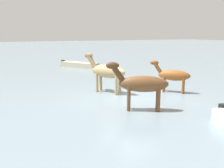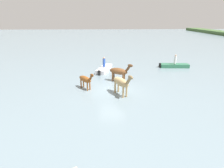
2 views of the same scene
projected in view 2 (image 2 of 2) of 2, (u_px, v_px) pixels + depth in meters
The scene contains 8 objects.
ground_plane at pixel (113, 89), 16.74m from camera, with size 180.95×180.95×0.00m, color gray.
horse_chestnut_trailing at pixel (121, 82), 15.11m from camera, with size 2.54×1.63×2.08m.
horse_lead at pixel (86, 79), 16.51m from camera, with size 1.85×1.66×1.68m.
horse_rear_stallion at pixel (119, 71), 18.35m from camera, with size 1.65×2.40×1.99m.
boat_launch_far at pixel (104, 70), 22.50m from camera, with size 4.01×2.14×0.71m.
boat_motor_center at pixel (174, 66), 24.04m from camera, with size 1.26×3.92×0.71m.
person_helmsman_aft at pixel (104, 62), 22.11m from camera, with size 0.32×0.32×1.19m.
person_watcher_seated at pixel (175, 59), 23.54m from camera, with size 0.32×0.32×1.19m.
Camera 2 is at (15.53, -0.77, 6.23)m, focal length 29.08 mm.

